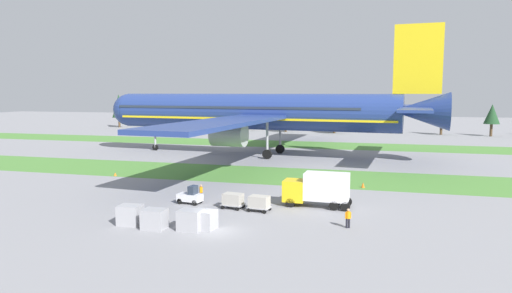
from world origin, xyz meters
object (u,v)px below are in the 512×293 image
uld_container_3 (190,220)px  taxiway_marker_1 (363,185)px  uld_container_0 (154,219)px  uld_container_2 (204,220)px  airliner (262,112)px  uld_container_1 (130,215)px  taxiway_marker_2 (115,174)px  taxiway_marker_0 (345,183)px  catering_truck (318,188)px  taxiway_marker_3 (339,180)px  ground_crew_loader (201,192)px  baggage_tug (190,196)px  cargo_dolly_second (259,202)px  cargo_dolly_lead (233,200)px  ground_crew_marshaller (348,217)px

uld_container_3 → taxiway_marker_1: size_ratio=2.97×
uld_container_0 → uld_container_2: size_ratio=1.00×
airliner → uld_container_1: 47.55m
uld_container_0 → taxiway_marker_2: (-17.42, 21.69, -0.63)m
taxiway_marker_0 → catering_truck: bearing=-98.7°
taxiway_marker_0 → taxiway_marker_1: 2.66m
uld_container_2 → taxiway_marker_3: size_ratio=3.65×
catering_truck → ground_crew_loader: (-12.76, -0.38, -1.01)m
baggage_tug → cargo_dolly_second: 7.93m
cargo_dolly_lead → ground_crew_loader: bearing=68.3°
airliner → baggage_tug: airliner is taller
taxiway_marker_0 → ground_crew_marshaller: bearing=-85.1°
uld_container_3 → taxiway_marker_0: (11.39, 23.43, -0.64)m
uld_container_0 → uld_container_3: bearing=8.3°
ground_crew_marshaller → ground_crew_loader: bearing=-48.9°
cargo_dolly_second → uld_container_1: uld_container_1 is taller
ground_crew_marshaller → taxiway_marker_2: (-33.62, 17.07, -0.71)m
uld_container_3 → cargo_dolly_lead: bearing=81.3°
baggage_tug → uld_container_3: bearing=-148.8°
cargo_dolly_lead → catering_truck: size_ratio=0.34×
airliner → uld_container_0: bearing=-172.5°
cargo_dolly_lead → uld_container_2: bearing=-174.0°
ground_crew_loader → taxiway_marker_0: (14.67, 12.82, -0.70)m
uld_container_3 → ground_crew_loader: bearing=107.2°
taxiway_marker_0 → ground_crew_loader: bearing=-138.9°
taxiway_marker_0 → taxiway_marker_1: taxiway_marker_1 is taller
airliner → ground_crew_marshaller: (18.73, -42.92, -7.24)m
uld_container_3 → taxiway_marker_2: bearing=134.1°
ground_crew_marshaller → uld_container_1: uld_container_1 is taller
ground_crew_loader → ground_crew_marshaller: bearing=69.5°
cargo_dolly_second → taxiway_marker_2: size_ratio=5.06×
uld_container_1 → taxiway_marker_0: bearing=53.5°
uld_container_0 → taxiway_marker_3: size_ratio=3.65×
ground_crew_marshaller → taxiway_marker_2: 37.71m
airliner → baggage_tug: size_ratio=28.80×
cargo_dolly_second → uld_container_2: 7.64m
cargo_dolly_lead → uld_container_3: 8.14m
uld_container_2 → uld_container_3: size_ratio=1.00×
uld_container_3 → taxiway_marker_0: uld_container_3 is taller
uld_container_2 → cargo_dolly_lead: bearing=88.0°
uld_container_2 → taxiway_marker_0: 25.04m
ground_crew_loader → cargo_dolly_second: bearing=69.2°
airliner → taxiway_marker_0: 30.24m
taxiway_marker_3 → taxiway_marker_2: bearing=-173.6°
cargo_dolly_second → ground_crew_marshaller: (8.94, -3.48, 0.03)m
airliner → cargo_dolly_lead: bearing=-165.5°
taxiway_marker_1 → taxiway_marker_3: taxiway_marker_1 is taller
uld_container_1 → taxiway_marker_0: 29.02m
ground_crew_loader → uld_container_3: uld_container_3 is taller
taxiway_marker_2 → taxiway_marker_3: bearing=6.4°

